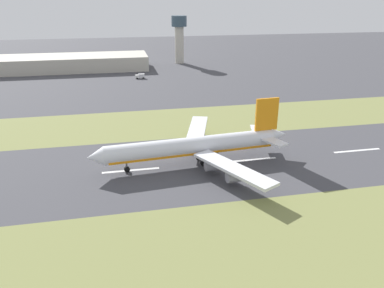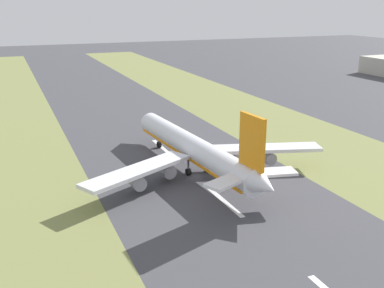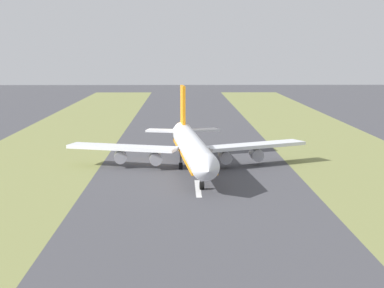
{
  "view_description": "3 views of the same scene",
  "coord_description": "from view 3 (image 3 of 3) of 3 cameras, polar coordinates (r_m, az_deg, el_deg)",
  "views": [
    {
      "loc": [
        -108.5,
        27.52,
        51.79
      ],
      "look_at": [
        0.98,
        4.9,
        7.0
      ],
      "focal_mm": 35.0,
      "sensor_mm": 36.0,
      "label": 1
    },
    {
      "loc": [
        -41.03,
        -95.53,
        41.19
      ],
      "look_at": [
        0.98,
        4.9,
        7.0
      ],
      "focal_mm": 42.0,
      "sensor_mm": 36.0,
      "label": 2
    },
    {
      "loc": [
        3.67,
        163.81,
        30.34
      ],
      "look_at": [
        0.98,
        4.9,
        7.0
      ],
      "focal_mm": 60.0,
      "sensor_mm": 36.0,
      "label": 3
    }
  ],
  "objects": [
    {
      "name": "ground_plane",
      "position": [
        166.63,
        0.31,
        -2.14
      ],
      "size": [
        800.0,
        800.0,
        0.0
      ],
      "primitive_type": "plane",
      "color": "#424247"
    },
    {
      "name": "grass_median_west",
      "position": [
        173.56,
        15.34,
        -2.01
      ],
      "size": [
        40.0,
        600.0,
        0.01
      ],
      "primitive_type": "cube",
      "color": "olive",
      "rests_on": "ground"
    },
    {
      "name": "grass_median_east",
      "position": [
        171.64,
        -14.9,
        -2.11
      ],
      "size": [
        40.0,
        600.0,
        0.01
      ],
      "primitive_type": "cube",
      "color": "olive",
      "rests_on": "ground"
    },
    {
      "name": "centreline_dash_near",
      "position": [
        221.03,
        -0.01,
        0.47
      ],
      "size": [
        1.2,
        18.0,
        0.01
      ],
      "primitive_type": "cube",
      "color": "silver",
      "rests_on": "ground"
    },
    {
      "name": "centreline_dash_mid",
      "position": [
        181.49,
        0.2,
        -1.27
      ],
      "size": [
        1.2,
        18.0,
        0.01
      ],
      "primitive_type": "cube",
      "color": "silver",
      "rests_on": "ground"
    },
    {
      "name": "centreline_dash_far",
      "position": [
        142.22,
        0.53,
        -3.96
      ],
      "size": [
        1.2,
        18.0,
        0.01
      ],
      "primitive_type": "cube",
      "color": "silver",
      "rests_on": "ground"
    },
    {
      "name": "airplane_main_jet",
      "position": [
        162.65,
        -0.07,
        -0.24
      ],
      "size": [
        63.91,
        67.22,
        20.2
      ],
      "color": "silver",
      "rests_on": "ground"
    }
  ]
}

